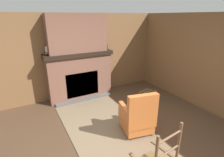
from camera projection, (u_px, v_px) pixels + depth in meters
name	position (u px, v px, depth m)	size (l,w,h in m)	color
ground_plane	(123.00, 143.00, 3.45)	(14.00, 14.00, 0.00)	#4C3523
wood_panel_wall_left	(76.00, 56.00, 5.23)	(0.06, 5.88, 2.46)	brown
wood_panel_wall_back	(218.00, 66.00, 4.21)	(5.88, 0.09, 2.46)	brown
fireplace_hearth	(80.00, 76.00, 5.20)	(0.64, 1.97, 1.40)	brown
chimney_breast	(77.00, 33.00, 4.79)	(0.38, 1.64, 1.04)	brown
area_rug	(108.00, 130.00, 3.83)	(3.59, 1.61, 0.01)	#7A664C
armchair	(137.00, 117.00, 3.67)	(0.73, 0.73, 0.97)	#C6662D
firewood_stack	(147.00, 95.00, 5.29)	(0.50, 0.54, 0.24)	brown
oil_lamp_vase	(47.00, 52.00, 4.59)	(0.11, 0.11, 0.22)	#B24C42
storage_case	(103.00, 47.00, 5.35)	(0.18, 0.24, 0.14)	black
decorative_plate_on_mantel	(77.00, 48.00, 4.97)	(0.06, 0.24, 0.23)	red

